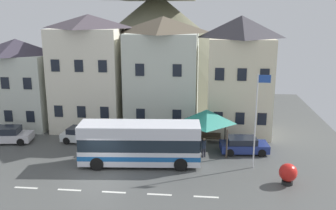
{
  "coord_description": "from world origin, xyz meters",
  "views": [
    {
      "loc": [
        7.41,
        -23.85,
        11.47
      ],
      "look_at": [
        4.22,
        5.9,
        4.02
      ],
      "focal_mm": 40.28,
      "sensor_mm": 36.0,
      "label": 1
    }
  ],
  "objects_px": {
    "townhouse_01": "(91,72)",
    "pedestrian_00": "(204,146)",
    "parked_car_02": "(243,145)",
    "harbour_buoy": "(288,173)",
    "townhouse_03": "(239,76)",
    "pedestrian_01": "(194,145)",
    "townhouse_02": "(163,74)",
    "transit_bus": "(140,144)",
    "bus_shelter": "(207,117)",
    "hilltop_castle": "(156,37)",
    "townhouse_00": "(19,83)",
    "flagpole": "(257,115)",
    "parked_car_00": "(8,135)",
    "public_bench": "(211,137)",
    "parked_car_01": "(83,135)"
  },
  "relations": [
    {
      "from": "townhouse_01",
      "to": "pedestrian_00",
      "type": "bearing_deg",
      "value": -33.01
    },
    {
      "from": "parked_car_02",
      "to": "harbour_buoy",
      "type": "distance_m",
      "value": 6.23
    },
    {
      "from": "townhouse_03",
      "to": "pedestrian_01",
      "type": "height_order",
      "value": "townhouse_03"
    },
    {
      "from": "townhouse_02",
      "to": "transit_bus",
      "type": "xyz_separation_m",
      "value": [
        -0.64,
        -9.6,
        -3.87
      ]
    },
    {
      "from": "townhouse_01",
      "to": "pedestrian_00",
      "type": "xyz_separation_m",
      "value": [
        11.47,
        -7.45,
        -4.65
      ]
    },
    {
      "from": "townhouse_01",
      "to": "harbour_buoy",
      "type": "height_order",
      "value": "townhouse_01"
    },
    {
      "from": "bus_shelter",
      "to": "hilltop_castle",
      "type": "bearing_deg",
      "value": 105.82
    },
    {
      "from": "townhouse_00",
      "to": "parked_car_02",
      "type": "distance_m",
      "value": 22.93
    },
    {
      "from": "townhouse_03",
      "to": "harbour_buoy",
      "type": "bearing_deg",
      "value": -76.74
    },
    {
      "from": "bus_shelter",
      "to": "flagpole",
      "type": "height_order",
      "value": "flagpole"
    },
    {
      "from": "townhouse_00",
      "to": "pedestrian_00",
      "type": "distance_m",
      "value": 20.17
    },
    {
      "from": "parked_car_00",
      "to": "public_bench",
      "type": "height_order",
      "value": "parked_car_00"
    },
    {
      "from": "townhouse_01",
      "to": "harbour_buoy",
      "type": "relative_size",
      "value": 7.57
    },
    {
      "from": "pedestrian_01",
      "to": "townhouse_03",
      "type": "bearing_deg",
      "value": 58.73
    },
    {
      "from": "parked_car_00",
      "to": "parked_car_01",
      "type": "relative_size",
      "value": 1.08
    },
    {
      "from": "parked_car_00",
      "to": "parked_car_02",
      "type": "xyz_separation_m",
      "value": [
        20.85,
        -0.32,
        -0.05
      ]
    },
    {
      "from": "townhouse_00",
      "to": "public_bench",
      "type": "bearing_deg",
      "value": -9.23
    },
    {
      "from": "bus_shelter",
      "to": "harbour_buoy",
      "type": "bearing_deg",
      "value": -46.8
    },
    {
      "from": "townhouse_01",
      "to": "flagpole",
      "type": "relative_size",
      "value": 1.57
    },
    {
      "from": "townhouse_01",
      "to": "townhouse_03",
      "type": "height_order",
      "value": "townhouse_01"
    },
    {
      "from": "townhouse_02",
      "to": "townhouse_03",
      "type": "distance_m",
      "value": 7.37
    },
    {
      "from": "hilltop_castle",
      "to": "parked_car_00",
      "type": "distance_m",
      "value": 31.09
    },
    {
      "from": "townhouse_03",
      "to": "bus_shelter",
      "type": "distance_m",
      "value": 6.55
    },
    {
      "from": "pedestrian_00",
      "to": "harbour_buoy",
      "type": "relative_size",
      "value": 1.1
    },
    {
      "from": "townhouse_01",
      "to": "bus_shelter",
      "type": "height_order",
      "value": "townhouse_01"
    },
    {
      "from": "townhouse_00",
      "to": "pedestrian_00",
      "type": "xyz_separation_m",
      "value": [
        18.7,
        -6.71,
        -3.47
      ]
    },
    {
      "from": "townhouse_02",
      "to": "harbour_buoy",
      "type": "bearing_deg",
      "value": -50.24
    },
    {
      "from": "townhouse_02",
      "to": "hilltop_castle",
      "type": "relative_size",
      "value": 0.31
    },
    {
      "from": "transit_bus",
      "to": "bus_shelter",
      "type": "xyz_separation_m",
      "value": [
        5.01,
        3.58,
        1.32
      ]
    },
    {
      "from": "townhouse_03",
      "to": "parked_car_02",
      "type": "xyz_separation_m",
      "value": [
        0.15,
        -5.48,
        -4.9
      ]
    },
    {
      "from": "townhouse_02",
      "to": "parked_car_02",
      "type": "distance_m",
      "value": 10.9
    },
    {
      "from": "public_bench",
      "to": "flagpole",
      "type": "distance_m",
      "value": 7.21
    },
    {
      "from": "parked_car_01",
      "to": "pedestrian_01",
      "type": "bearing_deg",
      "value": -5.78
    },
    {
      "from": "townhouse_02",
      "to": "townhouse_03",
      "type": "xyz_separation_m",
      "value": [
        7.32,
        -0.79,
        0.04
      ]
    },
    {
      "from": "townhouse_03",
      "to": "public_bench",
      "type": "bearing_deg",
      "value": -127.9
    },
    {
      "from": "parked_car_00",
      "to": "pedestrian_01",
      "type": "relative_size",
      "value": 2.77
    },
    {
      "from": "transit_bus",
      "to": "pedestrian_01",
      "type": "distance_m",
      "value": 4.73
    },
    {
      "from": "parked_car_02",
      "to": "flagpole",
      "type": "bearing_deg",
      "value": -85.48
    },
    {
      "from": "townhouse_02",
      "to": "transit_bus",
      "type": "distance_m",
      "value": 10.37
    },
    {
      "from": "parked_car_01",
      "to": "townhouse_01",
      "type": "bearing_deg",
      "value": 103.03
    },
    {
      "from": "townhouse_01",
      "to": "townhouse_02",
      "type": "height_order",
      "value": "townhouse_01"
    },
    {
      "from": "townhouse_01",
      "to": "pedestrian_01",
      "type": "bearing_deg",
      "value": -33.57
    },
    {
      "from": "transit_bus",
      "to": "pedestrian_00",
      "type": "distance_m",
      "value": 5.28
    },
    {
      "from": "bus_shelter",
      "to": "flagpole",
      "type": "bearing_deg",
      "value": -42.36
    },
    {
      "from": "townhouse_01",
      "to": "parked_car_02",
      "type": "distance_m",
      "value": 16.71
    },
    {
      "from": "transit_bus",
      "to": "parked_car_02",
      "type": "distance_m",
      "value": 8.83
    },
    {
      "from": "parked_car_00",
      "to": "pedestrian_01",
      "type": "height_order",
      "value": "pedestrian_01"
    },
    {
      "from": "pedestrian_01",
      "to": "public_bench",
      "type": "distance_m",
      "value": 3.52
    },
    {
      "from": "townhouse_00",
      "to": "public_bench",
      "type": "xyz_separation_m",
      "value": [
        19.28,
        -3.13,
        -3.96
      ]
    },
    {
      "from": "parked_car_00",
      "to": "parked_car_01",
      "type": "distance_m",
      "value": 6.78
    }
  ]
}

